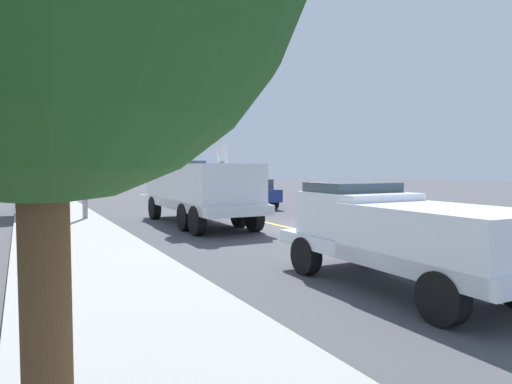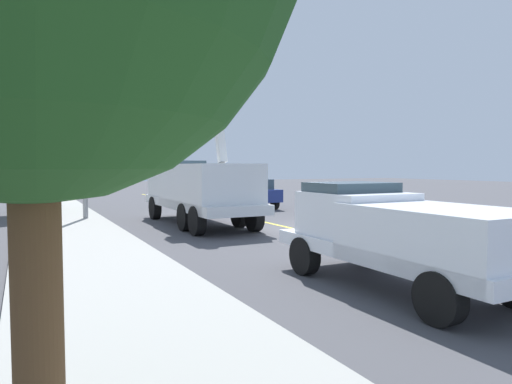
% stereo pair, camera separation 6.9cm
% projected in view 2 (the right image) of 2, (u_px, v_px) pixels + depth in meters
% --- Properties ---
extents(ground, '(120.00, 120.00, 0.00)m').
position_uv_depth(ground, '(292.00, 228.00, 17.77)').
color(ground, '#47474C').
extents(sidewalk_far_side, '(60.03, 4.14, 0.12)m').
position_uv_depth(sidewalk_far_side, '(77.00, 242.00, 14.17)').
color(sidewalk_far_side, '#9E9E99').
rests_on(sidewalk_far_side, ground).
extents(lane_centre_stripe, '(50.00, 0.61, 0.01)m').
position_uv_depth(lane_centre_stripe, '(292.00, 228.00, 17.77)').
color(lane_centre_stripe, yellow).
rests_on(lane_centre_stripe, ground).
extents(utility_bucket_truck, '(8.22, 2.65, 7.23)m').
position_uv_depth(utility_bucket_truck, '(198.00, 186.00, 18.95)').
color(utility_bucket_truck, silver).
rests_on(utility_bucket_truck, ground).
extents(service_pickup_truck, '(5.62, 2.23, 2.06)m').
position_uv_depth(service_pickup_truck, '(399.00, 233.00, 8.86)').
color(service_pickup_truck, white).
rests_on(service_pickup_truck, ground).
extents(passing_minivan, '(4.82, 1.99, 1.69)m').
position_uv_depth(passing_minivan, '(248.00, 191.00, 26.79)').
color(passing_minivan, navy).
rests_on(passing_minivan, ground).
extents(traffic_cone_mid_front, '(0.40, 0.40, 0.82)m').
position_uv_depth(traffic_cone_mid_front, '(204.00, 205.00, 23.50)').
color(traffic_cone_mid_front, black).
rests_on(traffic_cone_mid_front, ground).
extents(traffic_signal_mast, '(5.87, 0.60, 8.79)m').
position_uv_depth(traffic_signal_mast, '(89.00, 67.00, 18.16)').
color(traffic_signal_mast, gray).
rests_on(traffic_signal_mast, ground).
extents(street_tree_right, '(3.98, 3.98, 6.15)m').
position_uv_depth(street_tree_right, '(24.00, 132.00, 22.70)').
color(street_tree_right, brown).
rests_on(street_tree_right, ground).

